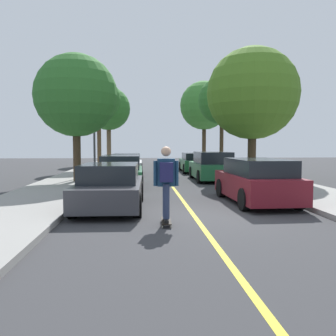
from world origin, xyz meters
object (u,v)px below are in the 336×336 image
Objects in this scene: parked_car_left_near at (121,171)px; street_tree_left_near at (99,99)px; parked_car_left_far at (127,164)px; street_tree_left_far at (109,109)px; street_tree_left_nearest at (76,96)px; street_tree_right_nearest at (253,94)px; parked_car_left_nearest at (110,187)px; skateboard at (166,221)px; parked_car_right_nearest at (256,181)px; street_tree_right_near at (222,101)px; parked_car_right_near at (212,167)px; streetlamp at (94,120)px; skateboarder at (166,179)px; street_tree_right_far at (204,106)px; parked_car_right_far at (196,162)px.

street_tree_left_near is (-2.11, 10.11, 4.38)m from parked_car_left_near.
street_tree_left_far is (-2.11, 11.62, 4.51)m from parked_car_left_far.
street_tree_right_nearest reaches higher than street_tree_left_nearest.
street_tree_right_nearest is at bearing -60.40° from street_tree_left_far.
parked_car_left_nearest is 7.79m from street_tree_left_nearest.
parked_car_right_nearest is at bearing 42.91° from skateboard.
parked_car_left_far is at bearing -153.62° from street_tree_right_near.
street_tree_right_near is at bearing 73.60° from parked_car_right_near.
skateboard is at bearing -107.04° from parked_car_right_near.
parked_car_left_far is 0.74× the size of street_tree_left_nearest.
streetlamp is at bearing 164.91° from street_tree_right_nearest.
street_tree_right_nearest is at bearing 73.73° from parked_car_right_nearest.
parked_car_right_near is 2.47× the size of skateboarder.
streetlamp is (-6.29, 9.50, 2.54)m from parked_car_right_nearest.
street_tree_left_near is 11.70m from street_tree_right_nearest.
street_tree_right_far reaches higher than street_tree_left_near.
parked_car_right_near is 0.65× the size of street_tree_right_near.
street_tree_left_nearest is at bearing -136.42° from street_tree_right_near.
parked_car_right_nearest is 0.94× the size of parked_car_right_far.
street_tree_right_near is at bearing 26.38° from parked_car_left_far.
skateboarder reaches higher than parked_car_left_far.
street_tree_right_far is at bearing 60.59° from street_tree_left_nearest.
parked_car_left_near is at bearing 100.79° from skateboard.
skateboarder is (1.47, -13.93, 0.42)m from parked_car_left_far.
street_tree_left_near is at bearing -90.00° from street_tree_left_far.
skateboarder reaches higher than parked_car_right_nearest.
street_tree_left_near is (-6.65, 14.96, 4.36)m from parked_car_right_nearest.
street_tree_right_nearest is at bearing -90.00° from street_tree_right_far.
street_tree_left_near is at bearing 97.71° from parked_car_left_nearest.
skateboard is (-3.07, -15.59, -0.57)m from parked_car_right_far.
parked_car_left_near is 0.72× the size of street_tree_left_nearest.
street_tree_right_nearest is (6.65, 7.87, 3.84)m from parked_car_left_nearest.
parked_car_left_far is 14.01m from skateboarder.
parked_car_right_nearest reaches higher than skateboard.
street_tree_right_nearest reaches higher than parked_car_right_far.
street_tree_left_near is at bearing 130.47° from parked_car_right_near.
parked_car_right_far reaches higher than skateboard.
skateboard is at bearing -67.98° from street_tree_left_nearest.
parked_car_right_nearest is 4.24m from skateboard.
parked_car_left_far is 0.67× the size of street_tree_right_near.
parked_car_left_near is at bearing -125.03° from street_tree_right_near.
street_tree_left_far is at bearing 90.00° from street_tree_left_near.
parked_car_right_nearest is 15.11m from street_tree_right_near.
parked_car_right_nearest is 11.67m from streetlamp.
street_tree_right_far is (8.76, 15.55, 1.28)m from street_tree_left_nearest.
parked_car_right_nearest is at bearing 43.24° from skateboarder.
street_tree_right_far is at bearing 84.40° from parked_car_right_nearest.
street_tree_left_near is (0.00, 8.96, 0.94)m from street_tree_left_nearest.
street_tree_left_near reaches higher than parked_car_right_far.
skateboard is (3.58, -25.52, -5.07)m from street_tree_left_far.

